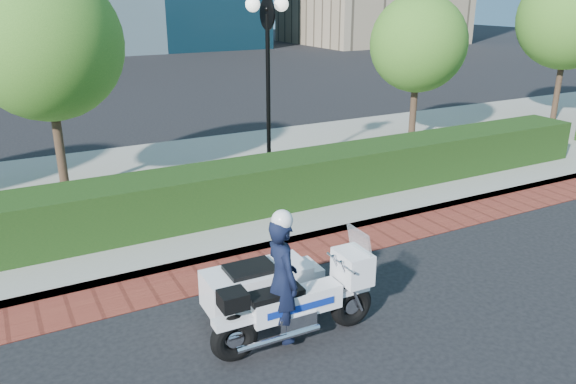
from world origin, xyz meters
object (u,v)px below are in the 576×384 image
lamppost (268,62)px  police_motorcycle (278,288)px  tree_c (418,44)px  tree_b (45,44)px  tree_d (569,19)px

lamppost → police_motorcycle: (-2.68, -5.64, -2.29)m
police_motorcycle → lamppost: bearing=65.9°
tree_c → police_motorcycle: (-8.18, -6.94, -2.38)m
tree_b → tree_d: bearing=0.0°
police_motorcycle → tree_d: bearing=26.6°
tree_c → tree_b: bearing=180.0°
lamppost → police_motorcycle: size_ratio=1.76×
lamppost → tree_c: bearing=13.3°
tree_c → police_motorcycle: size_ratio=1.79×
tree_d → police_motorcycle: (-14.68, -6.94, -2.94)m
lamppost → tree_c: 5.65m
tree_b → police_motorcycle: tree_b is taller
lamppost → tree_d: size_ratio=0.82×
lamppost → tree_b: 4.71m
tree_b → tree_d: 16.50m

